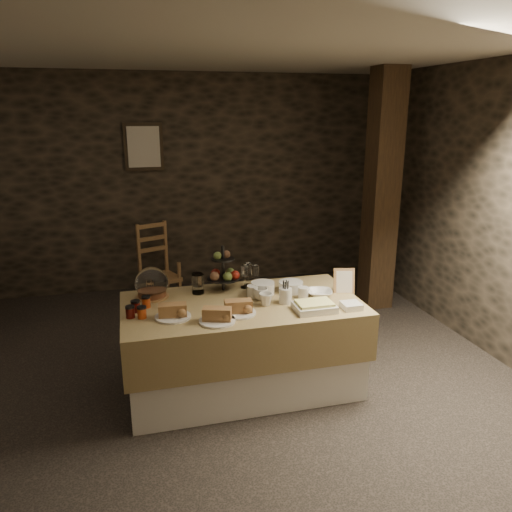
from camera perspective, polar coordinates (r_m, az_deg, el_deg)
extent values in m
cube|color=black|center=(4.24, -7.64, -14.45)|extent=(5.50, 5.00, 0.01)
cube|color=black|center=(6.20, -11.07, 8.04)|extent=(5.50, 0.02, 2.60)
cube|color=black|center=(1.47, 3.57, -19.43)|extent=(5.50, 0.02, 2.60)
cube|color=black|center=(4.88, 25.78, 4.53)|extent=(0.02, 5.00, 2.60)
cube|color=beige|center=(3.68, -9.29, 22.99)|extent=(5.50, 5.00, 0.01)
cube|color=silver|center=(4.04, -1.57, -10.38)|extent=(1.77, 0.91, 0.69)
cube|color=olive|center=(3.96, -1.59, -7.85)|extent=(1.84, 0.98, 0.37)
cube|color=olive|center=(6.11, -10.92, -2.53)|extent=(0.52, 0.51, 0.05)
cube|color=olive|center=(6.14, -11.26, 2.05)|extent=(0.37, 0.17, 0.39)
cube|color=black|center=(5.63, 14.16, 7.04)|extent=(0.30, 0.30, 2.60)
cube|color=#302418|center=(6.12, -12.71, 12.08)|extent=(0.45, 0.03, 0.55)
cube|color=beige|center=(6.10, -12.70, 12.07)|extent=(0.37, 0.01, 0.47)
cylinder|color=silver|center=(4.04, 0.77, -3.69)|extent=(0.19, 0.19, 0.10)
cylinder|color=silver|center=(4.11, 4.00, -3.50)|extent=(0.20, 0.20, 0.08)
cylinder|color=silver|center=(3.86, 3.39, -4.55)|extent=(0.10, 0.10, 0.12)
imported|color=silver|center=(3.93, 0.54, -4.34)|extent=(0.15, 0.15, 0.10)
imported|color=silver|center=(3.82, 1.13, -4.96)|extent=(0.13, 0.13, 0.10)
cylinder|color=silver|center=(3.98, -0.39, -4.07)|extent=(0.09, 0.09, 0.09)
cylinder|color=silver|center=(3.98, 5.43, -4.19)|extent=(0.08, 0.08, 0.09)
imported|color=silver|center=(4.04, 7.28, -4.25)|extent=(0.24, 0.24, 0.05)
cylinder|color=olive|center=(4.07, -11.76, -4.55)|extent=(0.26, 0.26, 0.01)
cylinder|color=#55351A|center=(4.06, -11.80, -4.01)|extent=(0.22, 0.22, 0.07)
sphere|color=white|center=(4.04, -11.86, -3.04)|extent=(0.26, 0.26, 0.26)
cylinder|color=black|center=(4.10, -3.78, -1.39)|extent=(0.03, 0.03, 0.38)
cylinder|color=black|center=(4.13, -3.76, -2.57)|extent=(0.27, 0.27, 0.01)
cylinder|color=black|center=(4.08, -3.80, -0.34)|extent=(0.19, 0.19, 0.01)
sphere|color=olive|center=(4.16, -2.95, -1.89)|extent=(0.08, 0.08, 0.08)
sphere|color=maroon|center=(4.15, -4.64, -1.98)|extent=(0.08, 0.08, 0.08)
sphere|color=olive|center=(4.06, -3.28, -2.37)|extent=(0.08, 0.08, 0.08)
sphere|color=brown|center=(4.07, -4.76, -2.34)|extent=(0.08, 0.08, 0.08)
sphere|color=maroon|center=(4.09, -2.42, -2.20)|extent=(0.08, 0.08, 0.08)
cylinder|color=silver|center=(3.66, -9.47, -6.86)|extent=(0.26, 0.26, 0.01)
cube|color=brown|center=(3.64, -9.51, -6.10)|extent=(0.21, 0.11, 0.09)
cylinder|color=silver|center=(3.55, -4.46, -7.39)|extent=(0.26, 0.26, 0.01)
cube|color=brown|center=(3.53, -4.48, -6.61)|extent=(0.22, 0.15, 0.09)
cylinder|color=silver|center=(3.68, -2.03, -6.50)|extent=(0.26, 0.26, 0.01)
cube|color=brown|center=(3.66, -2.04, -5.74)|extent=(0.21, 0.11, 0.09)
cylinder|color=#56110D|center=(3.80, -13.59, -5.69)|extent=(0.06, 0.06, 0.07)
cylinder|color=#CB4919|center=(3.68, -12.91, -6.39)|extent=(0.06, 0.06, 0.07)
cylinder|color=#56110D|center=(3.71, -14.17, -6.30)|extent=(0.06, 0.06, 0.07)
cylinder|color=#CB4919|center=(3.87, -12.44, -5.23)|extent=(0.06, 0.06, 0.07)
cube|color=silver|center=(3.75, 6.69, -5.85)|extent=(0.30, 0.22, 0.05)
cube|color=#FEFA8F|center=(3.74, 6.71, -5.36)|extent=(0.26, 0.18, 0.02)
cube|color=silver|center=(3.83, 10.82, -5.60)|extent=(0.14, 0.14, 0.04)
cube|color=olive|center=(4.14, 10.03, -2.90)|extent=(0.18, 0.11, 0.22)
cylinder|color=white|center=(4.08, -6.65, -3.19)|extent=(0.10, 0.10, 0.16)
cylinder|color=white|center=(4.17, -6.73, -2.89)|extent=(0.09, 0.09, 0.14)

